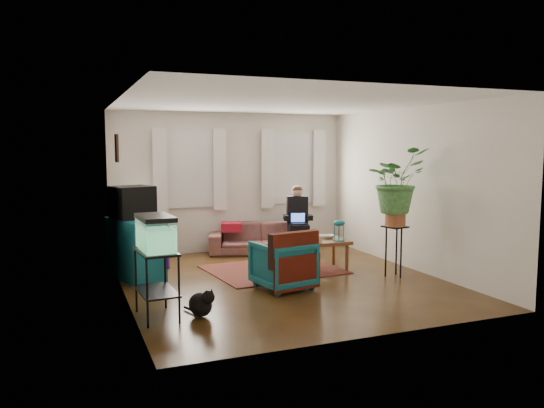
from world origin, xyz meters
name	(u,v)px	position (x,y,z in m)	size (l,w,h in m)	color
floor	(282,280)	(0.00, 0.00, 0.00)	(4.50, 5.00, 0.01)	#4F2B14
ceiling	(282,102)	(0.00, 0.00, 2.60)	(4.50, 5.00, 0.01)	white
wall_back	(231,182)	(0.00, 2.50, 1.30)	(4.50, 0.01, 2.60)	silver
wall_front	(376,213)	(0.00, -2.50, 1.30)	(4.50, 0.01, 2.60)	silver
wall_left	(122,199)	(-2.25, 0.00, 1.30)	(0.01, 5.00, 2.60)	silver
wall_right	(411,189)	(2.25, 0.00, 1.30)	(0.01, 5.00, 2.60)	silver
window_left	(190,170)	(-0.80, 2.48, 1.55)	(1.08, 0.04, 1.38)	white
window_right	(292,168)	(1.25, 2.48, 1.55)	(1.08, 0.04, 1.38)	white
curtains_left	(191,170)	(-0.80, 2.40, 1.55)	(1.36, 0.06, 1.50)	white
curtains_right	(294,168)	(1.25, 2.40, 1.55)	(1.36, 0.06, 1.50)	white
picture_frame	(117,148)	(-2.21, 0.85, 1.95)	(0.04, 0.32, 0.40)	#3D2616
area_rug	(273,269)	(0.13, 0.67, 0.01)	(2.00, 1.60, 0.01)	maroon
sofa	(261,233)	(0.43, 2.05, 0.37)	(1.91, 0.75, 0.75)	brown
seated_person	(298,222)	(1.09, 1.84, 0.57)	(0.48, 0.59, 1.14)	black
side_table	(145,241)	(-1.65, 2.35, 0.32)	(0.44, 0.44, 0.64)	#3B2316
table_lamp	(144,207)	(-1.65, 2.35, 0.91)	(0.33, 0.33, 0.58)	white
dresser	(136,249)	(-1.99, 0.92, 0.45)	(0.50, 1.00, 0.90)	#116867
crt_tv	(132,202)	(-2.00, 1.02, 1.15)	(0.55, 0.50, 0.48)	black
aquarium_stand	(157,284)	(-2.00, -1.05, 0.40)	(0.40, 0.71, 0.79)	black
aquarium	(156,232)	(-2.00, -1.05, 1.00)	(0.35, 0.64, 0.42)	#7FD899
black_cat	(200,302)	(-1.53, -1.20, 0.17)	(0.26, 0.41, 0.35)	black
armchair	(283,262)	(-0.15, -0.39, 0.37)	(0.72, 0.68, 0.74)	#105263
serape_throw	(295,255)	(-0.10, -0.68, 0.52)	(0.74, 0.17, 0.61)	#9E0A0A
coffee_table	(312,255)	(0.70, 0.45, 0.24)	(1.16, 0.63, 0.48)	brown
cup_a	(299,239)	(0.43, 0.36, 0.53)	(0.13, 0.13, 0.10)	white
cup_b	(320,239)	(0.75, 0.26, 0.53)	(0.11, 0.11, 0.10)	beige
bowl	(327,237)	(1.02, 0.54, 0.51)	(0.23, 0.23, 0.06)	white
snack_tray	(290,239)	(0.39, 0.62, 0.50)	(0.36, 0.36, 0.04)	#B21414
birdcage	(339,230)	(1.10, 0.27, 0.65)	(0.19, 0.19, 0.34)	#115B6B
plant_stand	(394,251)	(1.69, -0.40, 0.39)	(0.33, 0.33, 0.78)	black
potted_plant	(396,191)	(1.69, -0.40, 1.32)	(0.89, 0.77, 0.99)	#599947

